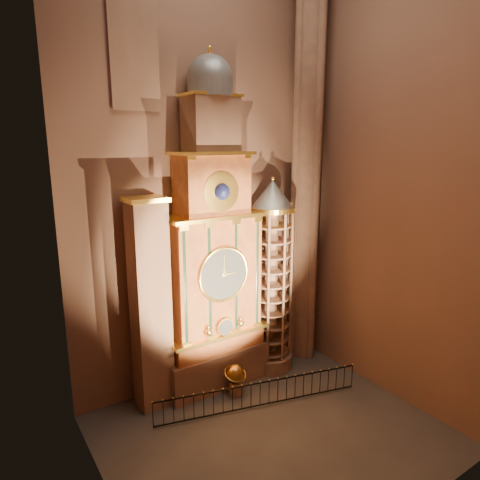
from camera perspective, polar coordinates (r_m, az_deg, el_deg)
floor at (r=20.78m, az=4.26°, el=-24.29°), size 14.00×14.00×0.00m
wall_back at (r=21.63m, az=-5.17°, el=8.75°), size 22.00×0.00×22.00m
wall_left at (r=13.45m, az=-19.25°, el=5.56°), size 0.00×22.00×22.00m
wall_right at (r=21.68m, az=19.67°, el=8.07°), size 0.00×22.00×22.00m
astronomical_clock at (r=21.49m, az=-3.61°, el=-2.98°), size 5.60×2.41×16.70m
portrait_tower at (r=20.59m, az=-11.86°, el=-8.45°), size 1.80×1.60×10.20m
stair_turret at (r=23.57m, az=4.17°, el=-5.12°), size 2.50×2.50×10.80m
gothic_pier at (r=24.38m, az=8.85°, el=9.12°), size 2.04×2.04×22.00m
stained_glass_window at (r=20.54m, az=-13.96°, el=23.64°), size 2.20×0.14×5.20m
celestial_globe at (r=22.64m, az=-0.64°, el=-17.81°), size 1.26×1.20×1.65m
iron_railing at (r=21.92m, az=2.70°, el=-19.87°), size 9.90×2.71×1.27m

